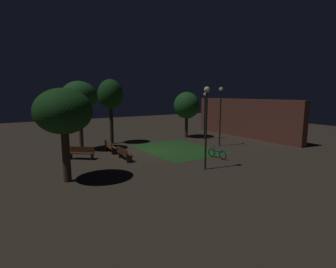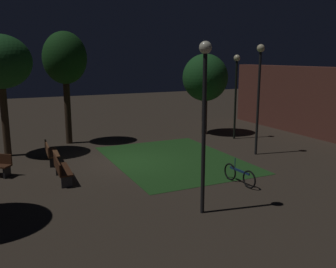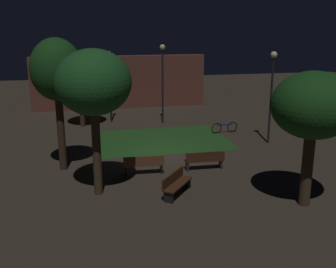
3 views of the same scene
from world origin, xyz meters
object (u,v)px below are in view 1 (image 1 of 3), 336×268
Objects in this scene: lamp_post_near_wall at (206,115)px; tree_right_canopy at (187,106)px; tree_near_wall at (110,95)px; lamp_post_path_center at (221,107)px; bench_near_trees at (124,153)px; lamp_post_plaza_east at (205,108)px; tree_tall_center at (79,97)px; tree_back_left at (63,112)px; bench_front_right at (82,152)px; bicycle at (217,154)px; bench_path_side at (110,147)px.

tree_right_canopy is at bearing 149.25° from lamp_post_near_wall.
tree_near_wall is 1.14× the size of lamp_post_path_center.
bench_near_trees is at bearing -12.97° from tree_near_wall.
lamp_post_path_center is 1.10× the size of lamp_post_plaza_east.
tree_tall_center reaches higher than tree_right_canopy.
lamp_post_near_wall is (2.25, 7.67, -0.32)m from tree_back_left.
bench_front_right is (-1.92, -2.43, 0.00)m from bench_near_trees.
bench_near_trees is 7.63m from tree_near_wall.
bicycle is at bearing 25.27° from tree_near_wall.
tree_right_canopy is (-7.89, 13.70, -0.32)m from tree_back_left.
bicycle is (5.92, 5.91, -0.14)m from bench_path_side.
tree_near_wall is 1.23× the size of tree_right_canopy.
tree_near_wall reaches higher than lamp_post_path_center.
lamp_post_near_wall is at bearing -56.74° from bicycle.
lamp_post_path_center is (5.28, -0.22, 0.07)m from tree_right_canopy.
tree_tall_center is at bearing 160.56° from tree_back_left.
lamp_post_path_center is 5.53m from bicycle.
bench_path_side is 0.31× the size of tree_near_wall.
bench_near_trees is 0.37× the size of tree_back_left.
tree_back_left is 10.77m from bicycle.
lamp_post_near_wall is at bearing -30.75° from tree_right_canopy.
tree_right_canopy reaches higher than bicycle.
tree_back_left is 10.59m from tree_near_wall.
tree_back_left is 8.00m from lamp_post_near_wall.
tree_back_left is at bearing -106.35° from lamp_post_near_wall.
tree_tall_center is 11.91m from lamp_post_path_center.
lamp_post_near_wall is at bearing 23.90° from bench_path_side.
bench_front_right is at bearing -73.75° from tree_right_canopy.
bench_front_right is at bearing -14.11° from tree_tall_center.
lamp_post_path_center reaches higher than bench_front_right.
tree_near_wall is at bearing 114.69° from tree_tall_center.
tree_right_canopy is (-5.37, 9.40, 2.91)m from bench_near_trees.
bench_front_right is at bearing -139.11° from lamp_post_near_wall.
bench_near_trees is 9.65m from lamp_post_path_center.
lamp_post_near_wall is (4.78, 3.36, 2.91)m from bench_near_trees.
tree_tall_center is 3.46m from tree_near_wall.
tree_back_left is at bearing -19.44° from tree_tall_center.
lamp_post_path_center reaches higher than bench_near_trees.
tree_back_left is at bearing -60.05° from tree_right_canopy.
tree_back_left is (5.34, -4.30, 3.22)m from bench_path_side.
tree_back_left is at bearing -33.04° from tree_near_wall.
bench_path_side is 1.07× the size of bench_front_right.
bench_front_right is 0.33× the size of lamp_post_path_center.
bench_near_trees is 11.21m from tree_right_canopy.
bench_path_side is 8.80m from lamp_post_near_wall.
bench_near_trees is 6.53m from lamp_post_near_wall.
tree_near_wall is 8.07m from tree_right_canopy.
tree_tall_center is at bearing -87.50° from tree_right_canopy.
tree_near_wall is at bearing 138.59° from bench_front_right.
lamp_post_path_center is 7.58m from lamp_post_near_wall.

